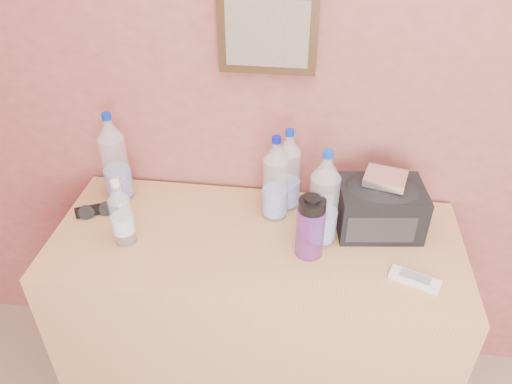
# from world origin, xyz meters

# --- Properties ---
(picture_frame) EXTENTS (0.30, 0.03, 0.25)m
(picture_frame) POSITION_xyz_m (-0.50, 1.98, 1.40)
(picture_frame) COLOR #382311
(picture_frame) RESTS_ON room_shell
(dresser) EXTENTS (1.32, 0.55, 0.82)m
(dresser) POSITION_xyz_m (-0.50, 1.71, 0.41)
(dresser) COLOR tan
(dresser) RESTS_ON ground
(pet_large_a) EXTENTS (0.09, 0.09, 0.33)m
(pet_large_a) POSITION_xyz_m (-1.01, 1.87, 0.97)
(pet_large_a) COLOR silver
(pet_large_a) RESTS_ON dresser
(pet_large_b) EXTENTS (0.08, 0.08, 0.30)m
(pet_large_b) POSITION_xyz_m (-0.45, 1.84, 0.96)
(pet_large_b) COLOR white
(pet_large_b) RESTS_ON dresser
(pet_large_c) EXTENTS (0.08, 0.08, 0.30)m
(pet_large_c) POSITION_xyz_m (-0.42, 1.90, 0.95)
(pet_large_c) COLOR silver
(pet_large_c) RESTS_ON dresser
(pet_large_d) EXTENTS (0.09, 0.09, 0.33)m
(pet_large_d) POSITION_xyz_m (-0.29, 1.73, 0.97)
(pet_large_d) COLOR silver
(pet_large_d) RESTS_ON dresser
(pet_small) EXTENTS (0.07, 0.07, 0.23)m
(pet_small) POSITION_xyz_m (-0.91, 1.64, 0.92)
(pet_small) COLOR white
(pet_small) RESTS_ON dresser
(nalgene_bottle) EXTENTS (0.09, 0.09, 0.21)m
(nalgene_bottle) POSITION_xyz_m (-0.33, 1.66, 0.93)
(nalgene_bottle) COLOR #69258C
(nalgene_bottle) RESTS_ON dresser
(sunglasses) EXTENTS (0.15, 0.11, 0.04)m
(sunglasses) POSITION_xyz_m (-1.05, 1.76, 0.84)
(sunglasses) COLOR black
(sunglasses) RESTS_ON dresser
(ac_remote) EXTENTS (0.15, 0.10, 0.02)m
(ac_remote) POSITION_xyz_m (-0.02, 1.57, 0.83)
(ac_remote) COLOR silver
(ac_remote) RESTS_ON dresser
(toiletry_bag) EXTENTS (0.29, 0.22, 0.18)m
(toiletry_bag) POSITION_xyz_m (-0.11, 1.81, 0.91)
(toiletry_bag) COLOR black
(toiletry_bag) RESTS_ON dresser
(foil_packet) EXTENTS (0.15, 0.13, 0.03)m
(foil_packet) POSITION_xyz_m (-0.11, 1.82, 1.02)
(foil_packet) COLOR silver
(foil_packet) RESTS_ON toiletry_bag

